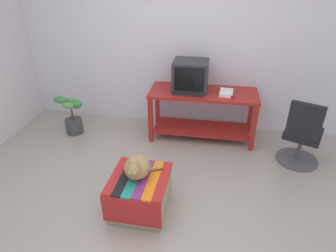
{
  "coord_description": "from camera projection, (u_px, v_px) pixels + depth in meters",
  "views": [
    {
      "loc": [
        0.66,
        -2.2,
        2.29
      ],
      "look_at": [
        0.08,
        0.85,
        0.55
      ],
      "focal_mm": 31.57,
      "sensor_mm": 36.0,
      "label": 1
    }
  ],
  "objects": [
    {
      "name": "pen",
      "position": [
        235.0,
        93.0,
        4.02
      ],
      "size": [
        0.13,
        0.05,
        0.01
      ],
      "primitive_type": "cylinder",
      "rotation": [
        0.0,
        1.57,
        0.34
      ],
      "color": "#2351B2",
      "rests_on": "desk"
    },
    {
      "name": "back_wall",
      "position": [
        178.0,
        40.0,
        4.24
      ],
      "size": [
        8.0,
        0.1,
        2.6
      ],
      "primitive_type": "cube",
      "color": "silver",
      "rests_on": "ground_plane"
    },
    {
      "name": "ottoman_with_blanket",
      "position": [
        140.0,
        193.0,
        3.04
      ],
      "size": [
        0.58,
        0.63,
        0.4
      ],
      "color": "tan",
      "rests_on": "ground_plane"
    },
    {
      "name": "ground_plane",
      "position": [
        146.0,
        209.0,
        3.11
      ],
      "size": [
        14.0,
        14.0,
        0.0
      ],
      "primitive_type": "plane",
      "color": "#9E9389"
    },
    {
      "name": "book",
      "position": [
        226.0,
        93.0,
        3.97
      ],
      "size": [
        0.19,
        0.26,
        0.04
      ],
      "primitive_type": "cube",
      "rotation": [
        0.0,
        0.0,
        -0.06
      ],
      "color": "white",
      "rests_on": "desk"
    },
    {
      "name": "desk",
      "position": [
        203.0,
        107.0,
        4.18
      ],
      "size": [
        1.5,
        0.61,
        0.72
      ],
      "rotation": [
        0.0,
        0.0,
        0.02
      ],
      "color": "maroon",
      "rests_on": "ground_plane"
    },
    {
      "name": "tv_monitor",
      "position": [
        191.0,
        76.0,
        4.04
      ],
      "size": [
        0.48,
        0.42,
        0.41
      ],
      "rotation": [
        0.0,
        0.0,
        0.02
      ],
      "color": "#28282B",
      "rests_on": "desk"
    },
    {
      "name": "cat",
      "position": [
        137.0,
        167.0,
        2.91
      ],
      "size": [
        0.36,
        0.36,
        0.28
      ],
      "rotation": [
        0.0,
        0.0,
        0.03
      ],
      "color": "#9E7A4C",
      "rests_on": "ottoman_with_blanket"
    },
    {
      "name": "office_chair",
      "position": [
        302.0,
        137.0,
        3.65
      ],
      "size": [
        0.54,
        0.55,
        0.89
      ],
      "rotation": [
        0.0,
        0.0,
        2.77
      ],
      "color": "#4C4C51",
      "rests_on": "ground_plane"
    },
    {
      "name": "potted_plant",
      "position": [
        72.0,
        116.0,
        4.39
      ],
      "size": [
        0.42,
        0.36,
        0.58
      ],
      "color": "#3D3D42",
      "rests_on": "ground_plane"
    },
    {
      "name": "keyboard",
      "position": [
        188.0,
        93.0,
        3.98
      ],
      "size": [
        0.4,
        0.15,
        0.02
      ],
      "primitive_type": "cube",
      "rotation": [
        0.0,
        0.0,
        0.0
      ],
      "color": "black",
      "rests_on": "desk"
    },
    {
      "name": "stapler",
      "position": [
        231.0,
        96.0,
        3.87
      ],
      "size": [
        0.11,
        0.08,
        0.04
      ],
      "primitive_type": "cube",
      "rotation": [
        0.0,
        0.0,
        1.09
      ],
      "color": "#A31E1E",
      "rests_on": "desk"
    }
  ]
}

